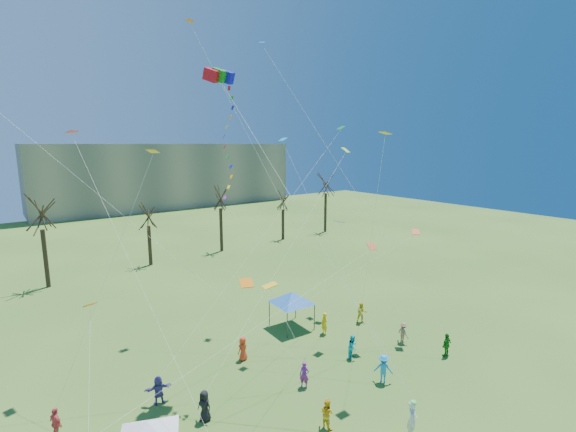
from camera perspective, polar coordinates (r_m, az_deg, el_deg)
distant_building at (r=101.56m, az=-16.53°, el=5.59°), size 60.00×14.00×15.00m
bare_tree_row at (r=53.14m, az=-17.83°, el=0.65°), size 66.67×8.25×10.43m
hero_kite_flyer at (r=24.10m, az=17.26°, el=-25.90°), size 0.88×0.83×2.03m
big_box_kite at (r=24.60m, az=-7.93°, el=10.02°), size 3.19×6.75×20.68m
canopy_tent_white at (r=21.42m, az=-19.28°, el=-26.82°), size 3.39×3.39×2.76m
canopy_tent_blue at (r=33.51m, az=0.53°, el=-11.51°), size 4.13×4.13×3.10m
festival_crowd at (r=26.65m, az=-0.73°, el=-21.92°), size 25.84×10.25×1.83m
small_kites_aloft at (r=26.79m, az=-3.37°, el=4.43°), size 28.55×17.42×33.40m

